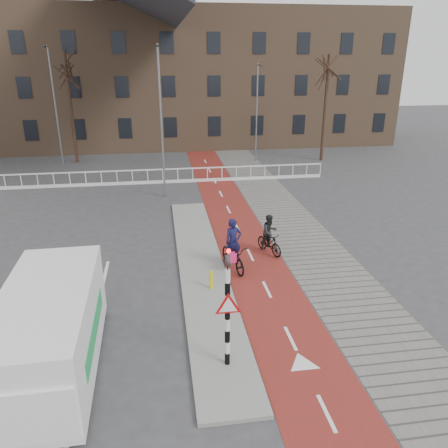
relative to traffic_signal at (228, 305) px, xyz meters
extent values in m
plane|color=#38383A|center=(0.60, 2.02, -1.99)|extent=(120.00, 120.00, 0.00)
cube|color=maroon|center=(2.10, 12.02, -1.98)|extent=(2.50, 60.00, 0.01)
cube|color=slate|center=(4.90, 12.02, -1.98)|extent=(3.00, 60.00, 0.01)
cube|color=gray|center=(-0.10, 6.02, -1.93)|extent=(1.80, 16.00, 0.12)
cylinder|color=black|center=(0.00, 0.02, -0.43)|extent=(0.14, 0.14, 2.88)
imported|color=black|center=(0.00, 0.02, 1.41)|extent=(0.13, 0.16, 0.80)
cylinder|color=#FF0C05|center=(0.00, -0.12, 1.59)|extent=(0.11, 0.02, 0.11)
cylinder|color=#D5CD0B|center=(0.07, 4.21, -1.53)|extent=(0.12, 0.12, 0.68)
imported|color=black|center=(1.15, 5.87, -1.44)|extent=(1.20, 2.16, 1.07)
imported|color=#131338|center=(1.15, 5.87, -0.81)|extent=(0.77, 0.60, 1.87)
cube|color=#F22269|center=(1.01, 5.33, -1.23)|extent=(0.36, 0.28, 0.39)
imported|color=black|center=(2.93, 7.07, -1.49)|extent=(1.08, 1.66, 0.97)
imported|color=black|center=(2.93, 7.07, -0.98)|extent=(0.91, 0.83, 1.52)
cube|color=white|center=(-4.63, 0.58, -0.70)|extent=(2.35, 5.67, 2.25)
cube|color=green|center=(-5.76, 0.58, -0.80)|extent=(0.09, 3.60, 0.55)
cube|color=green|center=(-3.49, 0.58, -0.80)|extent=(0.09, 3.60, 0.55)
cube|color=black|center=(-4.63, -1.88, -0.30)|extent=(2.03, 0.09, 0.90)
cylinder|color=black|center=(-3.64, -1.31, -1.60)|extent=(0.30, 0.79, 0.79)
cylinder|color=black|center=(-5.62, 2.48, -1.60)|extent=(0.30, 0.79, 0.79)
cylinder|color=black|center=(-3.71, 2.51, -1.60)|extent=(0.30, 0.79, 0.79)
cube|color=silver|center=(-4.40, 19.02, -1.04)|extent=(28.00, 0.08, 0.08)
cube|color=silver|center=(-4.40, 19.02, -1.89)|extent=(28.00, 0.10, 0.20)
cube|color=#7F6047|center=(-2.40, 34.02, 4.01)|extent=(46.00, 10.00, 12.00)
cylinder|color=black|center=(-8.11, 26.28, 2.20)|extent=(0.26, 0.26, 8.38)
cylinder|color=black|center=(11.56, 24.09, 2.08)|extent=(0.26, 0.26, 8.13)
cylinder|color=slate|center=(-1.34, 15.90, 2.33)|extent=(0.12, 0.12, 8.63)
cylinder|color=slate|center=(-9.09, 25.59, 2.38)|extent=(0.12, 0.12, 8.75)
cylinder|color=slate|center=(6.18, 24.67, 1.75)|extent=(0.12, 0.12, 7.48)
camera|label=1|loc=(-1.53, -9.65, 6.02)|focal=35.00mm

